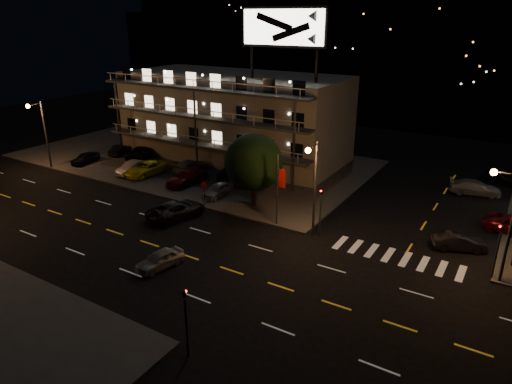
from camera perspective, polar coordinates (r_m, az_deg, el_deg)
The scene contains 28 objects.
ground at distance 36.56m, azimuth -10.89°, elevation -7.11°, with size 140.00×140.00×0.00m, color black.
curb_nw at distance 59.09m, azimuth -8.12°, elevation 4.17°, with size 44.00×24.00×0.15m, color #373734.
motel at distance 58.43m, azimuth -2.82°, elevation 9.50°, with size 28.00×13.80×18.10m.
hill_backdrop at distance 96.55m, azimuth 15.12°, elevation 17.12°, with size 120.00×25.00×24.00m.
streetlight_nw at distance 58.87m, azimuth -25.19°, elevation 7.24°, with size 0.44×1.92×8.00m.
streetlight_nc at distance 36.30m, azimuth 7.19°, elevation 1.47°, with size 0.44×1.92×8.00m.
streetlight_ne at distance 33.88m, azimuth 28.89°, elevation -2.57°, with size 1.92×0.44×8.00m.
signal_nw at distance 37.46m, azimuth 8.08°, elevation -1.87°, with size 0.20×0.27×4.60m.
signal_sw at distance 24.68m, azimuth -8.77°, elevation -15.09°, with size 0.20×0.27×4.60m.
signal_ne at distance 34.99m, azimuth 28.00°, elevation -6.01°, with size 0.27×0.20×4.60m.
banner_north at distance 38.64m, azimuth 2.78°, elevation 0.43°, with size 0.83×0.16×6.40m.
stop_sign at distance 43.57m, azimuth -6.50°, elevation 0.34°, with size 0.91×0.11×2.61m.
tree at distance 42.19m, azimuth -0.35°, elevation 3.54°, with size 5.58×5.38×7.03m.
lot_car_0 at distance 60.00m, azimuth -20.56°, elevation 4.02°, with size 1.57×3.91×1.33m, color black.
lot_car_1 at distance 54.28m, azimuth -15.19°, elevation 2.97°, with size 1.49×4.27×1.41m, color gray.
lot_car_2 at distance 53.36m, azimuth -13.54°, elevation 2.86°, with size 2.48×5.37×1.49m, color yellow.
lot_car_3 at distance 49.63m, azimuth -8.62°, elevation 1.86°, with size 2.12×5.21×1.51m, color #550C15.
lot_car_4 at distance 45.87m, azimuth -4.81°, elevation 0.27°, with size 1.56×3.87×1.32m, color gray.
lot_car_5 at distance 62.44m, azimuth -16.58°, elevation 5.08°, with size 1.31×3.75×1.24m, color black.
lot_car_6 at distance 60.14m, azimuth -14.08°, elevation 4.86°, with size 2.50×5.42×1.51m, color black.
lot_car_7 at distance 53.61m, azimuth -8.17°, elevation 3.26°, with size 1.92×4.73×1.37m, color gray.
lot_car_8 at distance 50.67m, azimuth -3.24°, elevation 2.49°, with size 1.82×4.52×1.54m, color black.
lot_car_9 at distance 49.02m, azimuth -0.79°, elevation 1.85°, with size 1.60×4.58×1.51m, color #550C15.
side_car_0 at distance 39.00m, azimuth 24.08°, elevation -5.72°, with size 1.41×4.06×1.34m, color black.
side_car_2 at distance 51.72m, azimuth 25.69°, elevation 0.53°, with size 2.03×4.98×1.45m, color gray.
side_car_3 at distance 56.64m, azimuth 28.11°, elevation 1.70°, with size 1.53×3.81×1.30m, color black.
road_car_east at distance 34.04m, azimuth -11.94°, elevation -8.23°, with size 1.50×3.72×1.27m, color gray.
road_car_west at distance 41.76m, azimuth -9.91°, elevation -2.20°, with size 2.52×5.47×1.52m, color black.
Camera 1 is at (22.39, -23.36, 17.02)m, focal length 32.00 mm.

